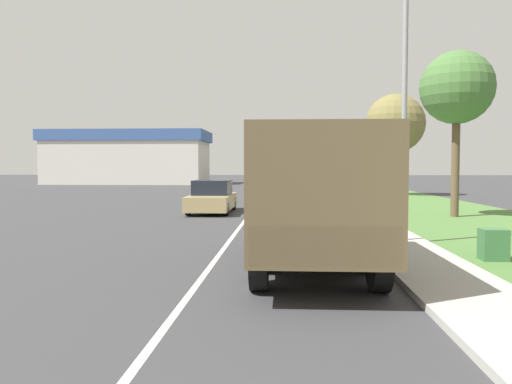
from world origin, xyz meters
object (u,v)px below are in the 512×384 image
object	(u,v)px
military_truck	(312,191)
car_second_ahead	(285,186)
lamp_post	(397,73)
car_nearest_ahead	(212,198)

from	to	relation	value
military_truck	car_second_ahead	distance (m)	25.25
military_truck	lamp_post	size ratio (longest dim) A/B	0.97
car_nearest_ahead	car_second_ahead	world-z (taller)	car_second_ahead
car_second_ahead	car_nearest_ahead	bearing A→B (deg)	-104.30
car_nearest_ahead	car_second_ahead	bearing A→B (deg)	75.70
lamp_post	car_second_ahead	bearing A→B (deg)	97.66
car_nearest_ahead	car_second_ahead	size ratio (longest dim) A/B	1.18
military_truck	car_nearest_ahead	bearing A→B (deg)	107.85
military_truck	lamp_post	xyz separation A→B (m)	(2.42, 3.02, 3.03)
car_nearest_ahead	lamp_post	world-z (taller)	lamp_post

